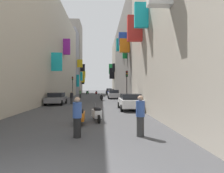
{
  "coord_description": "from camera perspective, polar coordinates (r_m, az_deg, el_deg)",
  "views": [
    {
      "loc": [
        1.48,
        -3.92,
        2.15
      ],
      "look_at": [
        2.86,
        21.32,
        2.13
      ],
      "focal_mm": 30.27,
      "sensor_mm": 36.0,
      "label": 1
    }
  ],
  "objects": [
    {
      "name": "pedestrian_mid_street",
      "position": [
        8.15,
        -10.45,
        -9.11
      ],
      "size": [
        0.51,
        0.51,
        1.71
      ],
      "color": "black",
      "rests_on": "ground"
    },
    {
      "name": "scooter_green",
      "position": [
        53.31,
        -7.41,
        -1.76
      ],
      "size": [
        0.72,
        1.96,
        1.13
      ],
      "color": "#287F3D",
      "rests_on": "ground"
    },
    {
      "name": "scooter_black",
      "position": [
        28.89,
        -3.17,
        -3.3
      ],
      "size": [
        0.48,
        1.93,
        1.13
      ],
      "color": "black",
      "rests_on": "ground"
    },
    {
      "name": "building_left_mid_a",
      "position": [
        52.08,
        -13.69,
        7.11
      ],
      "size": [
        7.36,
        6.47,
        17.12
      ],
      "color": "gray",
      "rests_on": "ground"
    },
    {
      "name": "building_right_mid_a",
      "position": [
        35.97,
        7.42,
        8.65
      ],
      "size": [
        7.33,
        26.52,
        15.05
      ],
      "color": "slate",
      "rests_on": "ground"
    },
    {
      "name": "traffic_light_far_corner",
      "position": [
        39.94,
        -11.82,
        1.05
      ],
      "size": [
        0.26,
        0.34,
        4.17
      ],
      "color": "#2D2D2D",
      "rests_on": "ground"
    },
    {
      "name": "scooter_red",
      "position": [
        51.48,
        -4.75,
        -1.82
      ],
      "size": [
        0.55,
        1.94,
        1.13
      ],
      "color": "red",
      "rests_on": "ground"
    },
    {
      "name": "pedestrian_near_left",
      "position": [
        8.29,
        8.55,
        -8.77
      ],
      "size": [
        0.45,
        0.45,
        1.76
      ],
      "color": "#313131",
      "rests_on": "ground"
    },
    {
      "name": "building_left_mid_c",
      "position": [
        61.01,
        -12.15,
        8.31
      ],
      "size": [
        7.37,
        8.57,
        21.88
      ],
      "color": "gray",
      "rests_on": "ground"
    },
    {
      "name": "pedestrian_crossing",
      "position": [
        23.82,
        -12.08,
        -3.3
      ],
      "size": [
        0.54,
        0.54,
        1.54
      ],
      "color": "#313131",
      "rests_on": "ground"
    },
    {
      "name": "scooter_orange",
      "position": [
        10.93,
        -9.46,
        -8.83
      ],
      "size": [
        0.49,
        1.98,
        1.13
      ],
      "color": "orange",
      "rests_on": "ground"
    },
    {
      "name": "building_right_mid_b",
      "position": [
        56.71,
        3.49,
        5.59
      ],
      "size": [
        7.37,
        15.68,
        15.25
      ],
      "color": "#9E9384",
      "rests_on": "ground"
    },
    {
      "name": "traffic_light_near_corner",
      "position": [
        23.66,
        4.49,
        1.62
      ],
      "size": [
        0.26,
        0.34,
        4.09
      ],
      "color": "#2D2D2D",
      "rests_on": "ground"
    },
    {
      "name": "building_left_near",
      "position": [
        28.01,
        -23.34,
        11.72
      ],
      "size": [
        7.35,
        43.66,
        15.63
      ],
      "color": "#BCB29E",
      "rests_on": "ground"
    },
    {
      "name": "parked_car_blue",
      "position": [
        47.66,
        -0.37,
        -1.6
      ],
      "size": [
        1.96,
        4.25,
        1.48
      ],
      "color": "navy",
      "rests_on": "ground"
    },
    {
      "name": "scooter_white",
      "position": [
        11.83,
        -4.71,
        -8.15
      ],
      "size": [
        0.69,
        1.95,
        1.13
      ],
      "color": "silver",
      "rests_on": "ground"
    },
    {
      "name": "parked_car_silver",
      "position": [
        33.25,
        0.47,
        -2.27
      ],
      "size": [
        2.02,
        4.49,
        1.53
      ],
      "color": "#B7B7BC",
      "rests_on": "ground"
    },
    {
      "name": "parked_car_white",
      "position": [
        17.41,
        5.46,
        -4.47
      ],
      "size": [
        2.0,
        3.99,
        1.47
      ],
      "color": "white",
      "rests_on": "ground"
    },
    {
      "name": "parked_car_black",
      "position": [
        54.64,
        -0.93,
        -1.35
      ],
      "size": [
        1.84,
        4.22,
        1.56
      ],
      "color": "black",
      "rests_on": "ground"
    },
    {
      "name": "pedestrian_near_right",
      "position": [
        35.31,
        -9.55,
        -2.19
      ],
      "size": [
        0.49,
        0.49,
        1.55
      ],
      "color": "#2E2E2E",
      "rests_on": "ground"
    },
    {
      "name": "parked_car_grey",
      "position": [
        23.43,
        -16.43,
        -3.4
      ],
      "size": [
        1.97,
        4.05,
        1.4
      ],
      "color": "slate",
      "rests_on": "ground"
    },
    {
      "name": "ground_plane",
      "position": [
        34.02,
        -5.63,
        -3.57
      ],
      "size": [
        140.0,
        140.0,
        0.0
      ],
      "primitive_type": "plane",
      "color": "#424244"
    }
  ]
}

